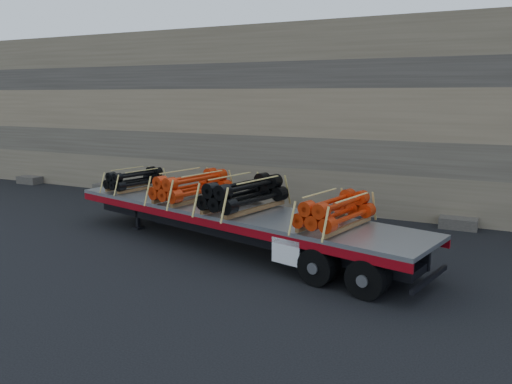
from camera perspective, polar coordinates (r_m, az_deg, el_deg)
ground at (r=15.53m, az=-5.98°, el=-5.35°), size 120.00×120.00×0.00m
rock_wall at (r=20.74m, az=3.30°, el=8.63°), size 44.00×3.00×7.00m
trailer at (r=14.52m, az=-2.69°, el=-4.08°), size 11.85×4.95×1.17m
bundle_front at (r=17.56m, az=-13.64°, el=1.35°), size 1.38×2.09×0.68m
bundle_midfront at (r=15.44m, az=-7.36°, el=0.59°), size 1.74×2.62×0.85m
bundle_midrear at (r=14.00m, az=-1.37°, el=-0.32°), size 1.82×2.74×0.89m
bundle_rear at (r=12.35m, az=9.04°, el=-2.27°), size 1.59×2.39×0.78m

